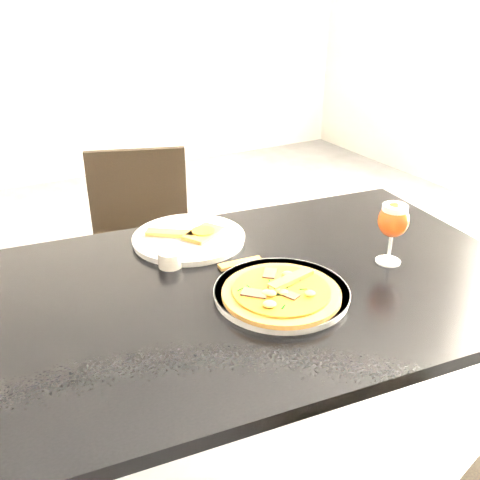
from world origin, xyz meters
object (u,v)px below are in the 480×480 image
pizza (282,292)px  beer_glass (393,221)px  dining_table (270,310)px  chair_far (143,254)px

pizza → beer_glass: bearing=4.6°
dining_table → pizza: size_ratio=4.99×
chair_far → dining_table: bearing=-67.4°
dining_table → chair_far: (-0.05, 0.82, -0.20)m
dining_table → beer_glass: bearing=-7.4°
dining_table → beer_glass: 0.36m
dining_table → pizza: pizza is taller
chair_far → pizza: size_ratio=3.22×
dining_table → beer_glass: (0.29, -0.07, 0.20)m
dining_table → beer_glass: size_ratio=8.25×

